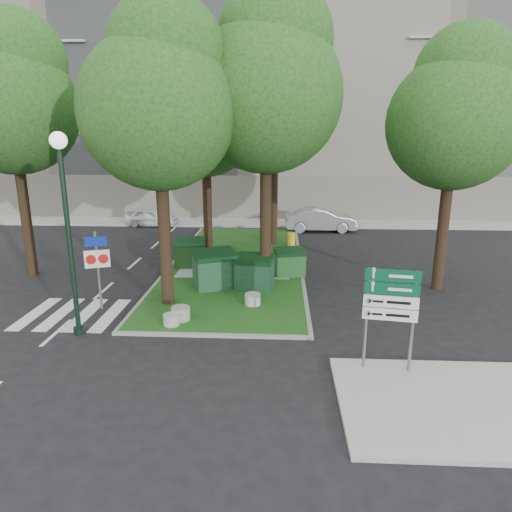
# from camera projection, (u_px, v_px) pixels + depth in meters

# --- Properties ---
(ground) EXTENTS (120.00, 120.00, 0.00)m
(ground) POSITION_uv_depth(u_px,v_px,m) (197.00, 335.00, 14.29)
(ground) COLOR black
(ground) RESTS_ON ground
(median_island) EXTENTS (6.00, 16.00, 0.12)m
(median_island) POSITION_uv_depth(u_px,v_px,m) (237.00, 264.00, 21.97)
(median_island) COLOR #134112
(median_island) RESTS_ON ground
(median_kerb) EXTENTS (6.30, 16.30, 0.10)m
(median_kerb) POSITION_uv_depth(u_px,v_px,m) (237.00, 264.00, 21.97)
(median_kerb) COLOR gray
(median_kerb) RESTS_ON ground
(sidewalk_corner) EXTENTS (5.00, 4.00, 0.12)m
(sidewalk_corner) POSITION_uv_depth(u_px,v_px,m) (447.00, 404.00, 10.57)
(sidewalk_corner) COLOR #999993
(sidewalk_corner) RESTS_ON ground
(building_sidewalk) EXTENTS (42.00, 3.00, 0.12)m
(building_sidewalk) POSITION_uv_depth(u_px,v_px,m) (244.00, 223.00, 32.12)
(building_sidewalk) COLOR #999993
(building_sidewalk) RESTS_ON ground
(zebra_crossing) EXTENTS (5.00, 3.00, 0.01)m
(zebra_crossing) POSITION_uv_depth(u_px,v_px,m) (98.00, 315.00, 15.93)
(zebra_crossing) COLOR silver
(zebra_crossing) RESTS_ON ground
(apartment_building) EXTENTS (41.00, 12.00, 16.00)m
(apartment_building) POSITION_uv_depth(u_px,v_px,m) (250.00, 110.00, 37.29)
(apartment_building) COLOR tan
(apartment_building) RESTS_ON ground
(tree_median_near_left) EXTENTS (5.20, 5.20, 10.53)m
(tree_median_near_left) POSITION_uv_depth(u_px,v_px,m) (160.00, 96.00, 14.93)
(tree_median_near_left) COLOR black
(tree_median_near_left) RESTS_ON ground
(tree_median_near_right) EXTENTS (5.60, 5.60, 11.46)m
(tree_median_near_right) POSITION_uv_depth(u_px,v_px,m) (269.00, 80.00, 16.51)
(tree_median_near_right) COLOR black
(tree_median_near_right) RESTS_ON ground
(tree_median_mid) EXTENTS (4.80, 4.80, 9.99)m
(tree_median_mid) POSITION_uv_depth(u_px,v_px,m) (207.00, 115.00, 21.26)
(tree_median_mid) COLOR black
(tree_median_mid) RESTS_ON ground
(tree_median_far) EXTENTS (5.80, 5.80, 11.93)m
(tree_median_far) POSITION_uv_depth(u_px,v_px,m) (277.00, 90.00, 23.64)
(tree_median_far) COLOR black
(tree_median_far) RESTS_ON ground
(tree_street_left) EXTENTS (5.40, 5.40, 11.00)m
(tree_street_left) POSITION_uv_depth(u_px,v_px,m) (13.00, 95.00, 18.58)
(tree_street_left) COLOR black
(tree_street_left) RESTS_ON ground
(tree_street_right) EXTENTS (5.00, 5.00, 10.06)m
(tree_street_right) POSITION_uv_depth(u_px,v_px,m) (458.00, 110.00, 16.89)
(tree_street_right) COLOR black
(tree_street_right) RESTS_ON ground
(dumpster_a) EXTENTS (1.55, 1.19, 1.33)m
(dumpster_a) POSITION_uv_depth(u_px,v_px,m) (190.00, 253.00, 21.22)
(dumpster_a) COLOR #0F3810
(dumpster_a) RESTS_ON median_island
(dumpster_b) EXTENTS (1.97, 1.72, 1.54)m
(dumpster_b) POSITION_uv_depth(u_px,v_px,m) (215.00, 269.00, 18.26)
(dumpster_b) COLOR #113A20
(dumpster_b) RESTS_ON median_island
(dumpster_c) EXTENTS (1.63, 1.27, 1.38)m
(dumpster_c) POSITION_uv_depth(u_px,v_px,m) (255.00, 272.00, 18.14)
(dumpster_c) COLOR #0F321C
(dumpster_c) RESTS_ON median_island
(dumpster_d) EXTENTS (1.48, 1.19, 1.22)m
(dumpster_d) POSITION_uv_depth(u_px,v_px,m) (289.00, 262.00, 19.85)
(dumpster_d) COLOR #164718
(dumpster_d) RESTS_ON median_island
(bollard_left) EXTENTS (0.52, 0.52, 0.37)m
(bollard_left) POSITION_uv_depth(u_px,v_px,m) (171.00, 320.00, 14.74)
(bollard_left) COLOR #A1A29D
(bollard_left) RESTS_ON median_island
(bollard_right) EXTENTS (0.57, 0.57, 0.41)m
(bollard_right) POSITION_uv_depth(u_px,v_px,m) (253.00, 299.00, 16.52)
(bollard_right) COLOR #A7A8A2
(bollard_right) RESTS_ON median_island
(bollard_mid) EXTENTS (0.62, 0.62, 0.44)m
(bollard_mid) POSITION_uv_depth(u_px,v_px,m) (181.00, 313.00, 15.15)
(bollard_mid) COLOR gray
(bollard_mid) RESTS_ON median_island
(litter_bin) EXTENTS (0.42, 0.42, 0.73)m
(litter_bin) POSITION_uv_depth(u_px,v_px,m) (291.00, 239.00, 25.21)
(litter_bin) COLOR gold
(litter_bin) RESTS_ON median_island
(street_lamp) EXTENTS (0.49, 0.49, 6.19)m
(street_lamp) POSITION_uv_depth(u_px,v_px,m) (66.00, 212.00, 13.42)
(street_lamp) COLOR black
(street_lamp) RESTS_ON ground
(traffic_sign_pole) EXTENTS (0.82, 0.33, 2.85)m
(traffic_sign_pole) POSITION_uv_depth(u_px,v_px,m) (97.00, 260.00, 15.98)
(traffic_sign_pole) COLOR slate
(traffic_sign_pole) RESTS_ON ground
(directional_sign) EXTENTS (1.36, 0.28, 2.74)m
(directional_sign) POSITION_uv_depth(u_px,v_px,m) (391.00, 304.00, 11.58)
(directional_sign) COLOR slate
(directional_sign) RESTS_ON sidewalk_corner
(car_white) EXTENTS (3.78, 1.88, 1.24)m
(car_white) POSITION_uv_depth(u_px,v_px,m) (152.00, 217.00, 31.03)
(car_white) COLOR white
(car_white) RESTS_ON ground
(car_silver) EXTENTS (4.61, 1.76, 1.50)m
(car_silver) POSITION_uv_depth(u_px,v_px,m) (320.00, 220.00, 29.38)
(car_silver) COLOR #9EA1A6
(car_silver) RESTS_ON ground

